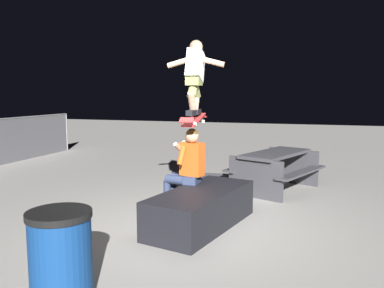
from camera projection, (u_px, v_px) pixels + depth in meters
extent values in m
plane|color=gray|center=(190.00, 227.00, 5.53)|extent=(40.00, 40.00, 0.00)
cube|color=black|center=(201.00, 208.00, 5.52)|extent=(2.05, 1.20, 0.52)
cube|color=#2D3856|center=(192.00, 179.00, 5.94)|extent=(0.32, 0.20, 0.12)
cube|color=#D15119|center=(192.00, 159.00, 5.90)|extent=(0.27, 0.38, 0.50)
sphere|color=tan|center=(192.00, 136.00, 5.85)|extent=(0.20, 0.20, 0.20)
sphere|color=#4F3D19|center=(192.00, 135.00, 5.85)|extent=(0.19, 0.19, 0.19)
cylinder|color=#D15119|center=(182.00, 156.00, 5.75)|extent=(0.20, 0.12, 0.29)
cylinder|color=tan|center=(179.00, 148.00, 5.85)|extent=(0.25, 0.12, 0.19)
cylinder|color=#D15119|center=(195.00, 152.00, 6.09)|extent=(0.20, 0.12, 0.29)
cylinder|color=tan|center=(187.00, 146.00, 6.06)|extent=(0.25, 0.12, 0.19)
cylinder|color=#2D3856|center=(178.00, 180.00, 5.96)|extent=(0.23, 0.42, 0.14)
cylinder|color=#2D3856|center=(167.00, 196.00, 6.10)|extent=(0.11, 0.11, 0.48)
cube|color=black|center=(165.00, 211.00, 6.15)|extent=(0.16, 0.28, 0.08)
cylinder|color=#2D3856|center=(184.00, 178.00, 6.12)|extent=(0.23, 0.42, 0.14)
cylinder|color=#2D3856|center=(173.00, 194.00, 6.25)|extent=(0.11, 0.11, 0.48)
cube|color=black|center=(171.00, 208.00, 6.31)|extent=(0.16, 0.28, 0.08)
cube|color=#B72D2D|center=(194.00, 120.00, 5.89)|extent=(0.80, 0.26, 0.17)
cube|color=#B72D2D|center=(200.00, 117.00, 6.32)|extent=(0.14, 0.21, 0.04)
cube|color=#B72D2D|center=(187.00, 120.00, 5.45)|extent=(0.13, 0.21, 0.08)
cube|color=#99999E|center=(198.00, 120.00, 6.16)|extent=(0.08, 0.16, 0.04)
cylinder|color=white|center=(192.00, 122.00, 6.18)|extent=(0.06, 0.03, 0.05)
cylinder|color=white|center=(204.00, 122.00, 6.14)|extent=(0.06, 0.03, 0.05)
cube|color=#99999E|center=(190.00, 123.00, 5.62)|extent=(0.08, 0.16, 0.04)
cylinder|color=white|center=(183.00, 124.00, 5.64)|extent=(0.06, 0.03, 0.05)
cylinder|color=white|center=(196.00, 124.00, 5.60)|extent=(0.06, 0.03, 0.05)
cube|color=black|center=(197.00, 112.00, 6.05)|extent=(0.27, 0.12, 0.08)
cube|color=black|center=(191.00, 113.00, 5.70)|extent=(0.27, 0.12, 0.08)
cylinder|color=tan|center=(196.00, 102.00, 5.97)|extent=(0.24, 0.12, 0.31)
cylinder|color=olive|center=(195.00, 88.00, 5.88)|extent=(0.34, 0.15, 0.33)
cylinder|color=tan|center=(192.00, 102.00, 5.73)|extent=(0.24, 0.12, 0.31)
cylinder|color=olive|center=(193.00, 88.00, 5.77)|extent=(0.34, 0.15, 0.33)
cube|color=olive|center=(194.00, 81.00, 5.81)|extent=(0.31, 0.22, 0.12)
cube|color=silver|center=(195.00, 65.00, 5.86)|extent=(0.47, 0.25, 0.52)
sphere|color=tan|center=(196.00, 47.00, 5.88)|extent=(0.20, 0.20, 0.20)
cylinder|color=tan|center=(181.00, 62.00, 5.92)|extent=(0.11, 0.45, 0.19)
cylinder|color=tan|center=(210.00, 61.00, 5.82)|extent=(0.11, 0.45, 0.19)
cube|color=#38383D|center=(207.00, 191.00, 7.44)|extent=(1.39, 1.00, 0.06)
cube|color=#38383D|center=(207.00, 188.00, 7.44)|extent=(1.34, 1.00, 0.34)
cube|color=#38383D|center=(186.00, 187.00, 7.56)|extent=(1.16, 0.19, 0.16)
cube|color=#38383D|center=(229.00, 190.00, 7.31)|extent=(1.16, 0.19, 0.16)
cube|color=#38383D|center=(276.00, 154.00, 7.58)|extent=(1.84, 1.29, 0.06)
cube|color=#38383D|center=(251.00, 165.00, 7.97)|extent=(1.66, 0.87, 0.04)
cube|color=#38383D|center=(302.00, 172.00, 7.27)|extent=(1.66, 0.87, 0.04)
cube|color=#38383D|center=(293.00, 166.00, 8.21)|extent=(0.47, 1.04, 0.72)
cube|color=#38383D|center=(255.00, 178.00, 7.04)|extent=(0.47, 1.04, 0.72)
cylinder|color=navy|center=(61.00, 260.00, 3.48)|extent=(0.55, 0.55, 0.79)
cylinder|color=black|center=(59.00, 214.00, 3.43)|extent=(0.57, 0.57, 0.06)
cylinder|color=slate|center=(67.00, 132.00, 13.00)|extent=(0.05, 0.05, 1.22)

